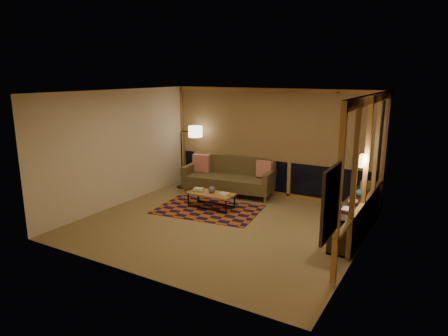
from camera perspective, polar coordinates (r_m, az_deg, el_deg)
The scene contains 21 objects.
floor at distance 8.36m, azimuth -0.44°, elevation -8.02°, with size 5.50×5.00×0.01m, color olive.
ceiling at distance 7.79m, azimuth -0.47°, elevation 10.81°, with size 5.50×5.00×0.01m, color beige.
walls at distance 7.97m, azimuth -0.46°, elevation 1.06°, with size 5.51×5.01×2.70m.
window_wall_back at distance 10.10m, azimuth 6.61°, elevation 3.59°, with size 5.30×0.16×2.60m, color #AD7B42, non-canonical shape.
window_wall_right at distance 7.60m, azimuth 19.64°, elevation -0.33°, with size 0.16×3.70×2.60m, color #AD7B42, non-canonical shape.
wall_art at distance 5.26m, azimuth 14.91°, elevation -4.78°, with size 0.06×0.74×0.94m, color red, non-canonical shape.
wall_sconce at distance 7.42m, azimuth 19.08°, elevation 0.99°, with size 0.12×0.18×0.22m, color #FFE7C0, non-canonical shape.
sofa at distance 10.27m, azimuth 0.71°, elevation -1.16°, with size 2.30×0.93×0.94m, color brown, non-canonical shape.
pillow_left at distance 10.69m, azimuth -3.23°, elevation 0.67°, with size 0.47×0.16×0.47m, color #AE0704, non-canonical shape.
pillow_right at distance 10.06m, azimuth 5.80°, elevation -0.32°, with size 0.41×0.14×0.41m, color #AE0704, non-canonical shape.
area_rug at distance 9.21m, azimuth -2.27°, elevation -5.93°, with size 2.29×1.53×0.01m, color #AD460E.
coffee_table at distance 9.27m, azimuth -1.81°, elevation -4.65°, with size 1.09×0.50×0.36m, color #AD7B42, non-canonical shape.
book_stack_a at distance 9.37m, azimuth -3.69°, elevation -3.11°, with size 0.22×0.17×0.06m, color beige, non-canonical shape.
book_stack_b at distance 9.06m, azimuth 0.06°, elevation -3.74°, with size 0.22×0.18×0.04m, color beige, non-canonical shape.
ceramic_pot at distance 9.20m, azimuth -1.74°, elevation -3.09°, with size 0.16×0.16×0.16m, color black.
floor_lamp at distance 10.85m, azimuth -6.09°, elevation 1.59°, with size 0.57×0.37×1.70m, color black, non-canonical shape.
bookshelf at distance 8.29m, azimuth 18.33°, elevation -6.48°, with size 0.40×2.62×0.66m, color black, non-canonical shape.
basket at distance 9.00m, azimuth 19.58°, elevation -2.30°, with size 0.22×0.22×0.16m, color #A5874E.
teal_bowl at distance 8.40m, azimuth 18.88°, elevation -3.36°, with size 0.16×0.16×0.16m, color teal.
vase at distance 7.81m, azimuth 17.96°, elevation -4.41°, with size 0.18×0.18×0.19m, color tan.
shelf_book_stack at distance 7.41m, azimuth 17.17°, elevation -5.76°, with size 0.19×0.27×0.08m, color beige, non-canonical shape.
Camera 1 is at (3.97, -6.70, 3.04)m, focal length 32.00 mm.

